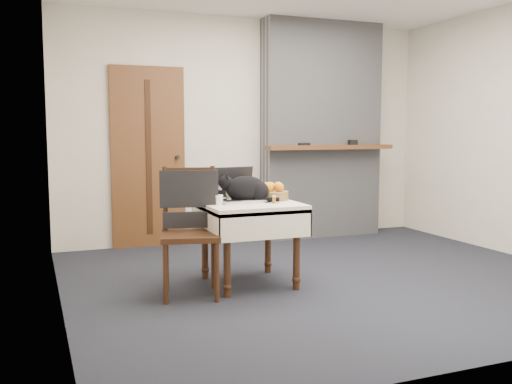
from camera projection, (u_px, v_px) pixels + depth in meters
The scene contains 12 objects.
ground at pixel (329, 278), 5.05m from camera, with size 4.50×4.50×0.00m, color black.
room_shell at pixel (307, 80), 5.29m from camera, with size 4.52×4.01×2.61m.
door at pixel (148, 157), 6.33m from camera, with size 0.82×0.10×2.00m.
chimney at pixel (322, 130), 6.95m from camera, with size 1.62×0.48×2.60m.
side_table at pixel (249, 216), 4.79m from camera, with size 0.78×0.78×0.70m.
laptop at pixel (236, 193), 4.83m from camera, with size 0.43×0.38×0.29m.
cat at pixel (247, 189), 4.80m from camera, with size 0.49×0.31×0.25m.
cream_jar at pixel (219, 200), 4.62m from camera, with size 0.07×0.07×0.08m, color white.
pill_bottle at pixel (274, 199), 4.69m from camera, with size 0.03×0.03×0.07m.
fruit_basket at pixel (273, 193), 4.93m from camera, with size 0.27×0.27×0.15m.
desk_clutter at pixel (271, 200), 4.89m from camera, with size 0.15×0.02×0.01m, color black.
chair at pixel (190, 213), 4.53m from camera, with size 0.55×0.54×1.01m.
Camera 1 is at (-2.43, -4.35, 1.30)m, focal length 40.00 mm.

